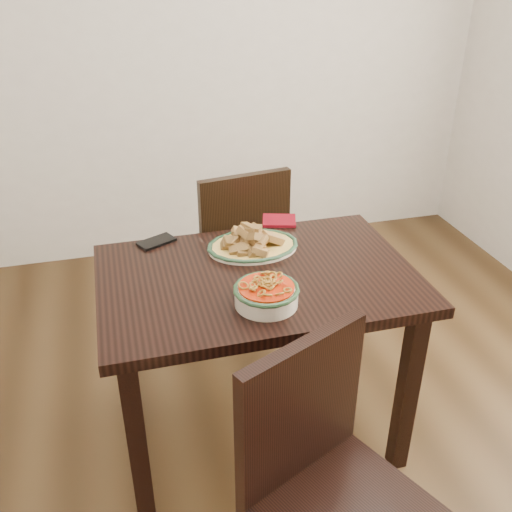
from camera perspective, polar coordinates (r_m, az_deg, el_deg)
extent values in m
plane|color=#32200F|center=(2.43, 2.51, -17.40)|extent=(3.50, 3.50, 0.00)
cube|color=beige|center=(3.42, -6.32, 21.02)|extent=(3.50, 0.10, 2.60)
cube|color=black|center=(1.98, 0.15, -2.29)|extent=(1.09, 0.73, 0.04)
cube|color=black|center=(1.94, -11.75, -18.05)|extent=(0.06, 0.06, 0.71)
cube|color=black|center=(2.15, 14.87, -13.02)|extent=(0.06, 0.06, 0.71)
cube|color=black|center=(2.39, -12.90, -7.98)|extent=(0.06, 0.06, 0.71)
cube|color=black|center=(2.56, 8.74, -4.78)|extent=(0.06, 0.06, 0.71)
cube|color=black|center=(2.80, -2.52, 0.54)|extent=(0.48, 0.48, 0.04)
cube|color=black|center=(3.10, -0.66, -1.15)|extent=(0.04, 0.04, 0.41)
cube|color=black|center=(3.01, -6.64, -2.45)|extent=(0.04, 0.04, 0.41)
cube|color=black|center=(2.84, 2.04, -4.30)|extent=(0.04, 0.04, 0.41)
cube|color=black|center=(2.73, -4.45, -5.85)|extent=(0.04, 0.04, 0.41)
cube|color=black|center=(2.53, -1.07, 3.46)|extent=(0.42, 0.10, 0.44)
cube|color=black|center=(1.99, 8.22, -22.65)|extent=(0.04, 0.04, 0.41)
cube|color=black|center=(1.57, 4.51, -14.95)|extent=(0.40, 0.21, 0.44)
ellipsoid|color=beige|center=(2.13, -0.32, 0.92)|extent=(0.34, 0.25, 0.02)
ellipsoid|color=gold|center=(2.13, -0.32, 1.06)|extent=(0.32, 0.24, 0.01)
torus|color=#1B3D26|center=(2.13, -0.32, 1.11)|extent=(0.26, 0.26, 0.01)
cylinder|color=beige|center=(1.80, 1.04, -4.02)|extent=(0.20, 0.20, 0.06)
torus|color=#1B3B1F|center=(1.79, 1.04, -3.32)|extent=(0.21, 0.21, 0.02)
cylinder|color=#AE2308|center=(1.78, 1.05, -3.18)|extent=(0.18, 0.18, 0.01)
cube|color=black|center=(2.21, -9.93, 1.43)|extent=(0.16, 0.13, 0.01)
cube|color=maroon|center=(2.34, 2.33, 3.56)|extent=(0.16, 0.15, 0.01)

